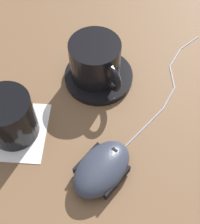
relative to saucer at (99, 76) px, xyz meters
name	(u,v)px	position (x,y,z in m)	size (l,w,h in m)	color
ground_plane	(67,103)	(-0.05, 0.06, -0.01)	(3.00, 3.00, 0.00)	brown
saucer	(99,76)	(0.00, 0.00, 0.00)	(0.12, 0.12, 0.01)	black
coffee_cup	(96,60)	(0.00, 0.00, 0.04)	(0.11, 0.09, 0.07)	black
computer_mouse	(102,169)	(-0.19, 0.01, 0.01)	(0.12, 0.12, 0.04)	#2D3342
mouse_cable	(167,86)	(-0.03, -0.12, 0.00)	(0.23, 0.19, 0.00)	gray
napkin_under_glass	(13,131)	(-0.10, 0.15, 0.00)	(0.11, 0.11, 0.00)	white
drinking_glass	(9,117)	(-0.10, 0.15, 0.04)	(0.08, 0.08, 0.08)	black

